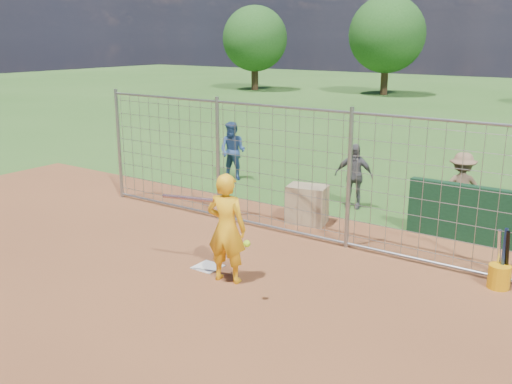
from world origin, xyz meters
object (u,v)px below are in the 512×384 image
Objects in this scene: batter at (226,228)px; bystander_c at (461,188)px; bystander_b at (354,176)px; bucket_with_bats at (500,273)px; bystander_a at (233,151)px; equipment_bin at (307,204)px.

bystander_c is (2.19, 5.11, -0.14)m from batter.
bystander_c is at bearing -8.67° from bystander_b.
bystander_c reaches higher than bystander_b.
batter is at bearing -148.91° from bucket_with_bats.
bystander_c is at bearing -10.35° from bystander_a.
equipment_bin is 0.82× the size of bucket_with_bats.
bystander_c is at bearing -126.17° from batter.
bystander_a is 3.85m from bystander_b.
batter is 1.20× the size of bystander_b.
equipment_bin is 4.20m from bucket_with_bats.
bystander_c is 1.53× the size of bucket_with_bats.
batter is at bearing -95.64° from equipment_bin.
batter is 1.13× the size of bystander_a.
batter is 3.34m from equipment_bin.
bucket_with_bats is at bearing -50.28° from bystander_b.
batter is at bearing -103.55° from bystander_b.
bucket_with_bats is (1.45, -2.91, -0.50)m from bystander_c.
bucket_with_bats is (7.57, -3.19, -0.54)m from bystander_a.
bystander_a is 1.97× the size of equipment_bin.
bucket_with_bats is at bearing -30.63° from bystander_a.
bystander_b is at bearing -18.32° from bystander_c.
bystander_c is 1.87× the size of equipment_bin.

